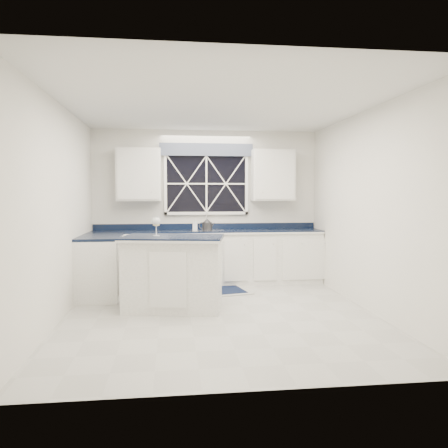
{
  "coord_description": "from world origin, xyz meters",
  "views": [
    {
      "loc": [
        -0.62,
        -5.58,
        1.58
      ],
      "look_at": [
        0.1,
        0.4,
        1.16
      ],
      "focal_mm": 35.0,
      "sensor_mm": 36.0,
      "label": 1
    }
  ],
  "objects": [
    {
      "name": "back_wall",
      "position": [
        0.0,
        2.25,
        1.35
      ],
      "size": [
        4.0,
        0.1,
        2.7
      ],
      "primitive_type": "cube",
      "color": "silver",
      "rests_on": "ground"
    },
    {
      "name": "island",
      "position": [
        -0.6,
        0.35,
        0.5
      ],
      "size": [
        1.46,
        1.03,
        1.0
      ],
      "rotation": [
        0.0,
        0.0,
        -0.18
      ],
      "color": "white",
      "rests_on": "ground"
    },
    {
      "name": "soap_bottle",
      "position": [
        -0.21,
        2.17,
        1.03
      ],
      "size": [
        0.08,
        0.08,
        0.18
      ],
      "primitive_type": "imported",
      "rotation": [
        0.0,
        0.0,
        -0.01
      ],
      "color": "silver",
      "rests_on": "countertop"
    },
    {
      "name": "wine_glass",
      "position": [
        -0.83,
        0.43,
        1.19
      ],
      "size": [
        0.11,
        0.11,
        0.27
      ],
      "color": "silver",
      "rests_on": "island"
    },
    {
      "name": "faucet",
      "position": [
        0.0,
        2.14,
        1.1
      ],
      "size": [
        0.05,
        0.2,
        0.3
      ],
      "color": "silver",
      "rests_on": "countertop"
    },
    {
      "name": "kettle",
      "position": [
        -0.01,
        1.95,
        1.03
      ],
      "size": [
        0.28,
        0.21,
        0.2
      ],
      "rotation": [
        0.0,
        0.0,
        -0.25
      ],
      "color": "#2C2C2E",
      "rests_on": "countertop"
    },
    {
      "name": "window",
      "position": [
        0.0,
        2.2,
        1.83
      ],
      "size": [
        1.65,
        0.09,
        1.26
      ],
      "color": "black",
      "rests_on": "ground"
    },
    {
      "name": "dishwasher",
      "position": [
        -1.1,
        1.95,
        0.41
      ],
      "size": [
        0.6,
        0.58,
        0.82
      ],
      "primitive_type": "cube",
      "color": "black",
      "rests_on": "ground"
    },
    {
      "name": "rug",
      "position": [
        -0.11,
        1.32,
        0.01
      ],
      "size": [
        1.53,
        1.12,
        0.02
      ],
      "rotation": [
        0.0,
        0.0,
        0.21
      ],
      "color": "#A4A49F",
      "rests_on": "ground"
    },
    {
      "name": "upper_cabinets",
      "position": [
        0.0,
        2.08,
        1.9
      ],
      "size": [
        3.1,
        0.34,
        0.9
      ],
      "color": "white",
      "rests_on": "ground"
    },
    {
      "name": "ground",
      "position": [
        0.0,
        0.0,
        0.0
      ],
      "size": [
        4.5,
        4.5,
        0.0
      ],
      "primitive_type": "plane",
      "color": "#AEAEAA",
      "rests_on": "ground"
    },
    {
      "name": "base_cabinets",
      "position": [
        -0.33,
        1.78,
        0.45
      ],
      "size": [
        3.99,
        1.6,
        0.9
      ],
      "color": "white",
      "rests_on": "ground"
    },
    {
      "name": "countertop",
      "position": [
        0.0,
        1.95,
        0.92
      ],
      "size": [
        3.98,
        0.64,
        0.04
      ],
      "primitive_type": "cube",
      "color": "black",
      "rests_on": "base_cabinets"
    }
  ]
}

